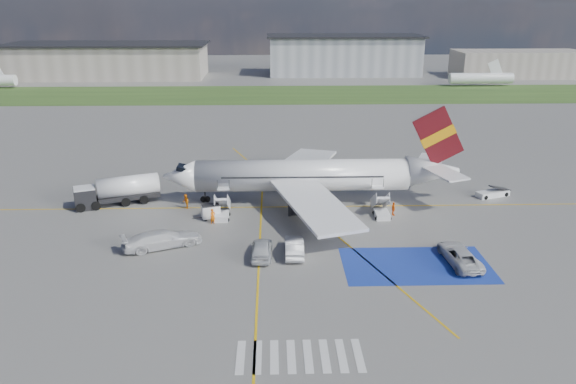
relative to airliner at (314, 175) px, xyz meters
name	(u,v)px	position (x,y,z in m)	size (l,w,h in m)	color
ground	(309,249)	(-1.51, -14.00, -3.39)	(400.00, 400.00, 0.00)	#60605E
grass_strip	(286,94)	(-1.51, 81.00, -3.39)	(400.00, 30.00, 0.01)	#2D4C1E
taxiway_line_main	(303,207)	(-1.51, -2.00, -3.39)	(120.00, 0.20, 0.01)	gold
taxiway_line_cross	(257,300)	(-6.51, -24.00, -3.39)	(0.20, 60.00, 0.01)	gold
taxiway_line_diag	(303,207)	(-1.51, -2.00, -3.39)	(0.20, 60.00, 0.01)	gold
staging_box	(416,265)	(8.49, -18.00, -3.39)	(14.00, 8.00, 0.01)	navy
crosswalk	(300,356)	(-3.31, -32.00, -3.39)	(9.00, 4.00, 0.01)	silver
terminal_west	(108,61)	(-56.51, 116.00, 1.61)	(60.00, 22.00, 10.00)	gray
terminal_centre	(344,56)	(18.49, 121.00, 2.61)	(48.00, 18.00, 12.00)	gray
terminal_east	(518,64)	(73.49, 114.00, 0.61)	(40.00, 16.00, 8.00)	gray
airliner	(314,175)	(0.00, 0.00, 0.00)	(36.81, 32.95, 11.92)	silver
airstairs_fwd	(222,213)	(-11.01, -5.30, -2.77)	(1.90, 5.20, 3.60)	silver
airstairs_aft	(381,211)	(7.49, -5.30, -2.77)	(1.90, 5.20, 3.60)	silver
fuel_tanker	(118,193)	(-24.11, -0.30, -1.95)	(10.30, 6.02, 3.42)	black
gpu_cart	(211,212)	(-12.27, -5.48, -2.63)	(2.31, 1.82, 1.69)	silver
belt_loader	(493,194)	(23.04, 1.09, -3.04)	(4.83, 2.96, 1.40)	silver
car_silver_a	(262,249)	(-6.25, -15.76, -2.53)	(2.03, 5.06, 1.72)	#B9BCC1
car_silver_b	(294,246)	(-3.05, -15.27, -2.54)	(1.81, 5.18, 1.71)	#AEB0B5
van_white_a	(460,253)	(12.74, -17.49, -2.38)	(2.48, 5.38, 2.02)	silver
van_white_b	(162,236)	(-16.40, -13.21, -2.21)	(2.45, 6.02, 2.36)	silver
crew_fwd	(213,216)	(-11.87, -7.07, -2.51)	(0.64, 0.42, 1.76)	orange
crew_nose	(186,201)	(-15.59, -2.17, -2.49)	(0.87, 0.68, 1.80)	orange
crew_aft	(393,209)	(8.94, -5.10, -2.58)	(0.95, 0.40, 1.63)	orange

